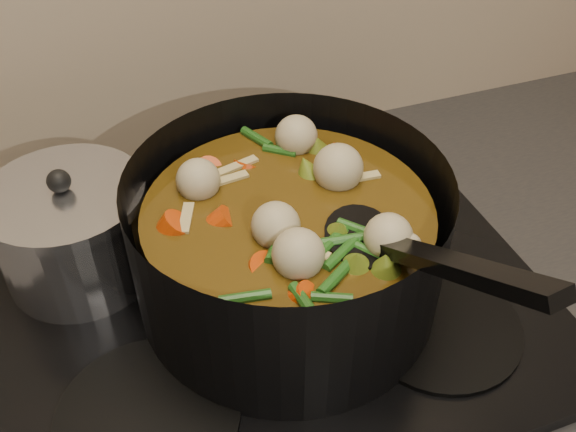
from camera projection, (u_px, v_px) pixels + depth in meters
name	position (u px, v px, depth m)	size (l,w,h in m)	color
stovetop	(263.00, 287.00, 0.76)	(0.62, 0.54, 0.03)	black
stockpot	(289.00, 244.00, 0.69)	(0.35, 0.45, 0.25)	black
saucepan	(74.00, 231.00, 0.73)	(0.18, 0.18, 0.15)	silver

